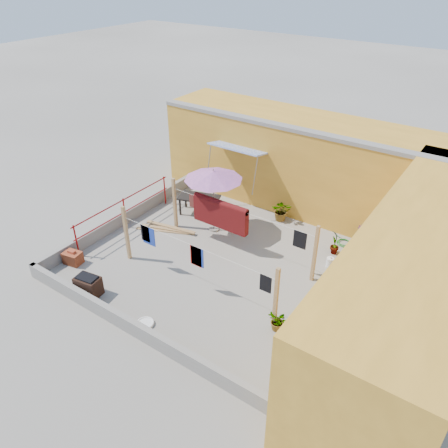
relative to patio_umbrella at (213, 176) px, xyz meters
The scene contains 21 objects.
ground 2.76m from the patio_umbrella, 45.87° to the right, with size 80.00×80.00×0.00m, color #9E998E.
wall_back 3.81m from the patio_umbrella, 61.24° to the left, with size 11.00×3.27×3.21m.
wall_right 6.68m from the patio_umbrella, 11.84° to the right, with size 2.40×9.00×3.20m, color gold.
parapet_front 5.42m from the patio_umbrella, 74.99° to the right, with size 8.30×0.16×0.44m, color gray.
parapet_left 3.55m from the patio_umbrella, 153.58° to the right, with size 0.16×7.30×0.44m, color gray.
red_railing 3.24m from the patio_umbrella, 148.14° to the right, with size 0.05×4.20×1.10m.
clothesline_rig 1.47m from the patio_umbrella, 46.11° to the right, with size 5.09×2.35×1.80m.
patio_umbrella is the anchor object (origin of this frame).
outdoor_table 1.86m from the patio_umbrella, 151.06° to the left, with size 1.57×1.13×0.66m.
brick_stack 4.91m from the patio_umbrella, 121.29° to the right, with size 0.58×0.46×0.45m.
lumber_pile 2.51m from the patio_umbrella, 143.58° to the right, with size 1.92×0.89×0.12m.
brazier 4.96m from the patio_umbrella, 100.91° to the right, with size 0.72×0.54×0.60m.
white_basin 5.11m from the patio_umbrella, 75.69° to the right, with size 0.45×0.45×0.08m.
water_jug_a 5.32m from the patio_umbrella, ahead, with size 0.19×0.19×0.30m.
water_jug_b 4.41m from the patio_umbrella, ahead, with size 0.22×0.22×0.34m.
green_hose 4.69m from the patio_umbrella, 23.41° to the left, with size 0.46×0.46×0.07m.
plant_back_a 2.90m from the patio_umbrella, 49.77° to the left, with size 0.67×0.58×0.75m, color #285F1B.
plant_back_b 5.01m from the patio_umbrella, 22.78° to the left, with size 0.40×0.40×0.71m, color #285F1B.
plant_right_a 4.28m from the patio_umbrella, 14.45° to the left, with size 0.45×0.30×0.86m, color #285F1B.
plant_right_b 4.88m from the patio_umbrella, 11.69° to the right, with size 0.44×0.36×0.80m, color #285F1B.
plant_right_c 5.17m from the patio_umbrella, 35.56° to the right, with size 0.49×0.43×0.55m, color #285F1B.
Camera 1 is at (5.97, -8.60, 7.91)m, focal length 35.00 mm.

